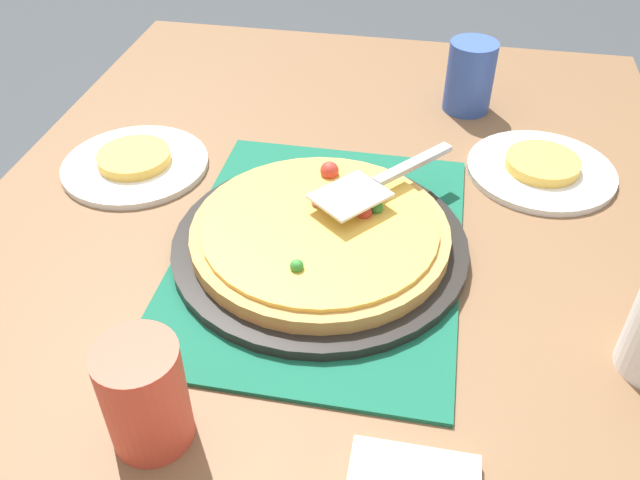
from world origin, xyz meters
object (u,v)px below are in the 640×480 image
object	(u,v)px
plate_near_left	(541,170)
cup_corner	(145,395)
pizza	(321,231)
served_slice_left	(543,163)
served_slice_right	(134,158)
plate_far_right	(136,165)
pizza_server	(377,182)
pizza_pan	(320,244)
cup_far	(470,77)

from	to	relation	value
plate_near_left	cup_corner	distance (m)	0.68
pizza	served_slice_left	xyz separation A→B (m)	(-0.24, 0.29, -0.02)
cup_corner	served_slice_right	bearing A→B (deg)	-155.23
pizza	plate_far_right	size ratio (longest dim) A/B	1.50
plate_near_left	pizza_server	xyz separation A→B (m)	(0.17, -0.23, 0.06)
plate_far_right	cup_corner	bearing A→B (deg)	24.77
pizza_pan	served_slice_right	distance (m)	0.34
cup_far	served_slice_left	bearing A→B (deg)	32.41
served_slice_left	served_slice_right	size ratio (longest dim) A/B	1.00
served_slice_right	pizza_server	xyz separation A→B (m)	(0.07, 0.38, 0.05)
served_slice_left	served_slice_right	bearing A→B (deg)	-80.71
pizza_server	served_slice_right	bearing A→B (deg)	-100.06
pizza_pan	pizza_server	bearing A→B (deg)	140.41
pizza	served_slice_left	world-z (taller)	pizza
served_slice_right	cup_far	xyz separation A→B (m)	(-0.28, 0.49, 0.04)
plate_near_left	served_slice_right	size ratio (longest dim) A/B	2.00
served_slice_left	pizza_server	distance (m)	0.29
plate_near_left	cup_corner	world-z (taller)	cup_corner
pizza_pan	served_slice_left	distance (m)	0.38
plate_near_left	cup_corner	bearing A→B (deg)	-36.61
plate_near_left	plate_far_right	distance (m)	0.62
cup_far	pizza_server	xyz separation A→B (m)	(0.35, -0.11, 0.01)
pizza_pan	served_slice_right	bearing A→B (deg)	-114.37
plate_far_right	served_slice_right	distance (m)	0.01
cup_corner	pizza_server	distance (m)	0.41
pizza	pizza_server	world-z (taller)	pizza_server
plate_far_right	cup_corner	world-z (taller)	cup_corner
plate_far_right	cup_far	xyz separation A→B (m)	(-0.28, 0.49, 0.06)
pizza	cup_far	distance (m)	0.46
pizza	plate_far_right	bearing A→B (deg)	-114.08
served_slice_right	cup_far	world-z (taller)	cup_far
plate_near_left	plate_far_right	xyz separation A→B (m)	(0.10, -0.61, 0.00)
plate_near_left	pizza_pan	bearing A→B (deg)	-50.56
plate_near_left	served_slice_right	distance (m)	0.62
pizza	cup_corner	world-z (taller)	cup_corner
plate_near_left	plate_far_right	size ratio (longest dim) A/B	1.00
served_slice_left	pizza_pan	bearing A→B (deg)	-50.56
plate_near_left	served_slice_left	size ratio (longest dim) A/B	2.00
plate_near_left	pizza	bearing A→B (deg)	-50.70
plate_near_left	cup_far	world-z (taller)	cup_far
plate_far_right	served_slice_left	size ratio (longest dim) A/B	2.00
cup_far	pizza_server	world-z (taller)	cup_far
plate_far_right	cup_far	bearing A→B (deg)	119.92
pizza	served_slice_right	bearing A→B (deg)	-114.08
plate_near_left	cup_far	bearing A→B (deg)	-147.59
pizza	plate_near_left	distance (m)	0.38
plate_far_right	pizza	bearing A→B (deg)	65.92
cup_far	plate_near_left	bearing A→B (deg)	32.41
served_slice_right	pizza_server	size ratio (longest dim) A/B	0.54
pizza_pan	plate_far_right	distance (m)	0.34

